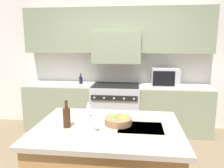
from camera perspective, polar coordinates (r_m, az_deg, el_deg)
name	(u,v)px	position (r m, az deg, el deg)	size (l,w,h in m)	color
back_cabinetry	(117,50)	(4.45, 1.39, 8.87)	(10.00, 0.46, 2.70)	silver
back_counter	(116,108)	(4.39, 1.02, -6.17)	(3.62, 0.62, 0.94)	gray
range_stove	(116,108)	(4.37, 0.99, -6.24)	(0.93, 0.70, 0.94)	#B7B7BC
microwave	(165,77)	(4.26, 13.70, 1.77)	(0.51, 0.37, 0.33)	#B7B7BC
kitchen_island	(108,168)	(2.42, -1.07, -21.14)	(1.44, 1.07, 0.93)	#B7844C
wine_bottle	(67,117)	(2.19, -11.75, -8.44)	(0.07, 0.07, 0.27)	#422314
wine_glass_near	(95,119)	(2.04, -4.57, -9.14)	(0.07, 0.07, 0.18)	white
wine_glass_far	(88,106)	(2.44, -6.19, -5.80)	(0.07, 0.07, 0.18)	white
fruit_bowl	(118,121)	(2.25, 1.64, -9.51)	(0.28, 0.28, 0.10)	#996B47
oil_bottle_on_counter	(81,80)	(4.39, -8.14, 1.05)	(0.07, 0.07, 0.20)	black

